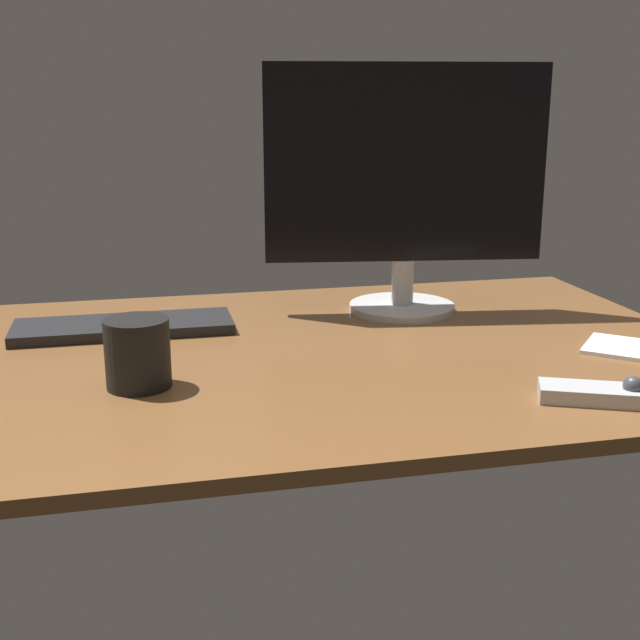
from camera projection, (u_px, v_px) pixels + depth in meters
desk at (274, 359)px, 128.20cm from camera, size 140.00×84.00×2.00cm
monitor at (405, 185)px, 147.17cm from camera, size 50.32×19.60×44.46cm
keyboard at (124, 327)px, 139.25cm from camera, size 36.51×12.83×1.81cm
media_remote at (611, 394)px, 106.78cm from camera, size 18.37×12.08×3.80cm
coffee_mug at (138, 353)px, 111.81cm from camera, size 8.89×8.89×9.61cm
notepad at (627, 348)px, 129.19cm from camera, size 16.84×16.75×0.66cm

